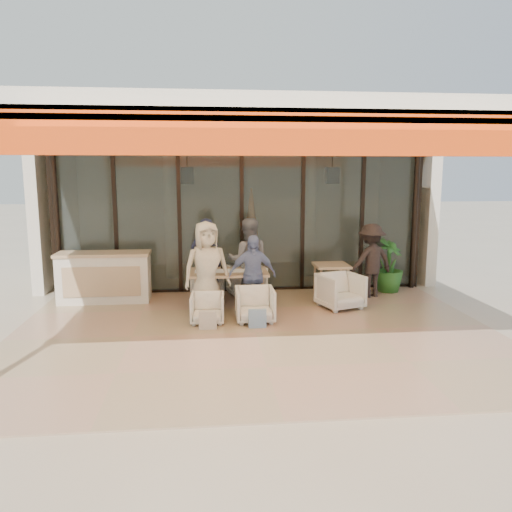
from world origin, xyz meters
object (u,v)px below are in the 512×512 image
at_px(diner_grey, 248,260).
at_px(diner_periwinkle, 252,275).
at_px(side_chair, 341,290).
at_px(chair_near_right, 255,303).
at_px(diner_navy, 207,261).
at_px(host_counter, 104,277).
at_px(chair_far_left, 207,283).
at_px(diner_cream, 207,269).
at_px(dining_table, 228,274).
at_px(chair_far_right, 246,279).
at_px(side_table, 331,269).
at_px(chair_near_left, 207,307).
at_px(potted_palm, 389,266).
at_px(standing_woman, 371,261).

relative_size(diner_grey, diner_periwinkle, 1.15).
height_order(diner_periwinkle, side_chair, diner_periwinkle).
bearing_deg(chair_near_right, side_chair, 21.82).
bearing_deg(diner_navy, host_counter, 2.41).
relative_size(chair_far_left, diner_cream, 0.34).
distance_m(host_counter, diner_cream, 2.39).
distance_m(dining_table, chair_far_right, 1.08).
xyz_separation_m(host_counter, side_table, (4.65, -0.19, 0.11)).
height_order(host_counter, chair_near_left, host_counter).
bearing_deg(diner_periwinkle, diner_cream, 176.22).
relative_size(chair_far_left, diner_grey, 0.34).
relative_size(chair_near_right, diner_cream, 0.39).
relative_size(chair_far_left, potted_palm, 0.50).
bearing_deg(diner_periwinkle, dining_table, 129.25).
distance_m(chair_far_right, potted_palm, 3.16).
relative_size(chair_far_right, chair_near_left, 1.24).
distance_m(host_counter, side_chair, 4.74).
bearing_deg(diner_cream, diner_periwinkle, -14.19).
height_order(chair_near_right, standing_woman, standing_woman).
height_order(diner_periwinkle, standing_woman, standing_woman).
distance_m(dining_table, chair_near_right, 1.10).
bearing_deg(dining_table, diner_grey, 46.21).
distance_m(chair_near_right, standing_woman, 3.04).
distance_m(chair_far_right, diner_cream, 1.71).
distance_m(chair_near_left, diner_grey, 1.73).
relative_size(host_counter, standing_woman, 1.18).
xyz_separation_m(diner_navy, diner_periwinkle, (0.84, -0.90, -0.12)).
bearing_deg(host_counter, chair_near_left, -38.39).
xyz_separation_m(host_counter, diner_navy, (2.07, -0.24, 0.34)).
distance_m(diner_grey, standing_woman, 2.61).
relative_size(dining_table, diner_grey, 0.87).
bearing_deg(diner_navy, diner_cream, 98.98).
xyz_separation_m(dining_table, side_chair, (2.17, -0.26, -0.30)).
bearing_deg(standing_woman, potted_palm, -161.02).
relative_size(chair_far_right, side_chair, 0.96).
distance_m(chair_near_left, side_table, 2.98).
distance_m(side_chair, standing_woman, 1.25).
distance_m(chair_near_right, diner_navy, 1.71).
bearing_deg(chair_far_right, side_chair, 131.37).
height_order(chair_far_right, side_table, side_table).
xyz_separation_m(host_counter, chair_near_right, (2.91, -1.64, -0.19)).
xyz_separation_m(host_counter, diner_cream, (2.07, -1.14, 0.35)).
distance_m(chair_far_right, side_chair, 2.11).
xyz_separation_m(host_counter, standing_woman, (5.51, -0.13, 0.26)).
bearing_deg(chair_far_left, potted_palm, 161.88).
bearing_deg(standing_woman, chair_far_left, -24.34).
relative_size(diner_cream, diner_periwinkle, 1.17).
relative_size(chair_near_left, diner_cream, 0.34).
xyz_separation_m(chair_far_right, diner_grey, (0.00, -0.50, 0.50)).
relative_size(host_counter, dining_table, 1.23).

